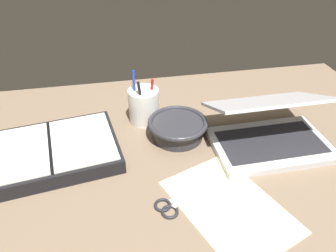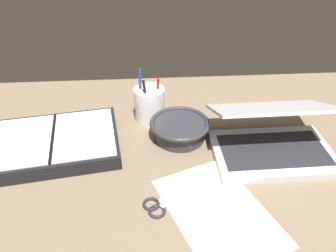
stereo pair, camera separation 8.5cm
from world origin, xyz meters
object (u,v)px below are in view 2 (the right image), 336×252
object	(u,v)px
bowl	(179,128)
planner	(54,143)
scissors	(159,205)
laptop	(272,137)
pen_cup	(150,104)

from	to	relation	value
bowl	planner	distance (cm)	33.90
scissors	planner	bearing A→B (deg)	111.73
laptop	planner	world-z (taller)	laptop
bowl	pen_cup	world-z (taller)	pen_cup
scissors	bowl	bearing A→B (deg)	45.82
bowl	scissors	size ratio (longest dim) A/B	1.38
laptop	bowl	size ratio (longest dim) A/B	1.86
laptop	scissors	world-z (taller)	laptop
pen_cup	scissors	bearing A→B (deg)	-87.98
planner	scissors	world-z (taller)	planner
laptop	pen_cup	size ratio (longest dim) A/B	1.92
pen_cup	scissors	world-z (taller)	pen_cup
bowl	planner	xyz separation A→B (cm)	(-33.76, -2.99, -1.03)
pen_cup	planner	world-z (taller)	pen_cup
pen_cup	laptop	bearing A→B (deg)	-28.97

